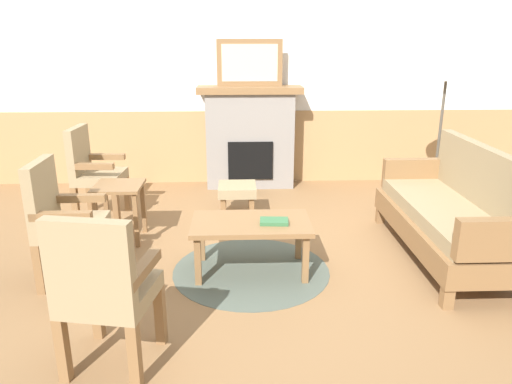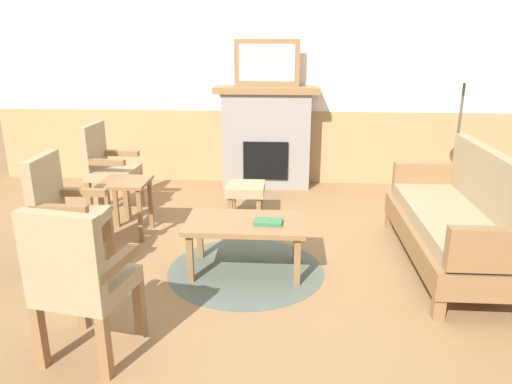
% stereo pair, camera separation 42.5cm
% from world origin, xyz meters
% --- Properties ---
extents(ground_plane, '(14.00, 14.00, 0.00)m').
position_xyz_m(ground_plane, '(0.00, 0.00, 0.00)').
color(ground_plane, olive).
extents(wall_back, '(7.20, 0.14, 2.70)m').
position_xyz_m(wall_back, '(0.00, 2.60, 1.31)').
color(wall_back, white).
rests_on(wall_back, ground_plane).
extents(fireplace, '(1.30, 0.44, 1.28)m').
position_xyz_m(fireplace, '(0.00, 2.35, 0.65)').
color(fireplace, gray).
rests_on(fireplace, ground_plane).
extents(framed_picture, '(0.80, 0.04, 0.56)m').
position_xyz_m(framed_picture, '(0.00, 2.35, 1.56)').
color(framed_picture, brown).
rests_on(framed_picture, fireplace).
extents(couch, '(0.70, 1.80, 0.98)m').
position_xyz_m(couch, '(1.68, 0.13, 0.40)').
color(couch, brown).
rests_on(couch, ground_plane).
extents(coffee_table, '(0.96, 0.56, 0.44)m').
position_xyz_m(coffee_table, '(-0.06, -0.08, 0.39)').
color(coffee_table, brown).
rests_on(coffee_table, ground_plane).
extents(round_rug, '(1.30, 1.30, 0.01)m').
position_xyz_m(round_rug, '(-0.06, -0.08, 0.00)').
color(round_rug, '#4C564C').
rests_on(round_rug, ground_plane).
extents(book_on_table, '(0.23, 0.16, 0.03)m').
position_xyz_m(book_on_table, '(0.13, -0.13, 0.46)').
color(book_on_table, '#33663D').
rests_on(book_on_table, coffee_table).
extents(footstool, '(0.40, 0.40, 0.36)m').
position_xyz_m(footstool, '(-0.17, 1.20, 0.28)').
color(footstool, brown).
rests_on(footstool, ground_plane).
extents(armchair_near_fireplace, '(0.50, 0.50, 0.98)m').
position_xyz_m(armchair_near_fireplace, '(-1.69, 1.25, 0.54)').
color(armchair_near_fireplace, brown).
rests_on(armchair_near_fireplace, ground_plane).
extents(armchair_by_window_left, '(0.48, 0.48, 0.98)m').
position_xyz_m(armchair_by_window_left, '(-1.52, -0.18, 0.54)').
color(armchair_by_window_left, brown).
rests_on(armchair_by_window_left, ground_plane).
extents(armchair_front_left, '(0.56, 0.56, 0.98)m').
position_xyz_m(armchair_front_left, '(-0.91, -1.29, 0.54)').
color(armchair_front_left, brown).
rests_on(armchair_front_left, ground_plane).
extents(side_table, '(0.44, 0.44, 0.55)m').
position_xyz_m(side_table, '(-1.27, 0.62, 0.43)').
color(side_table, brown).
rests_on(side_table, ground_plane).
extents(floor_lamp_by_couch, '(0.36, 0.36, 1.68)m').
position_xyz_m(floor_lamp_by_couch, '(2.05, 1.41, 1.45)').
color(floor_lamp_by_couch, '#332D28').
rests_on(floor_lamp_by_couch, ground_plane).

